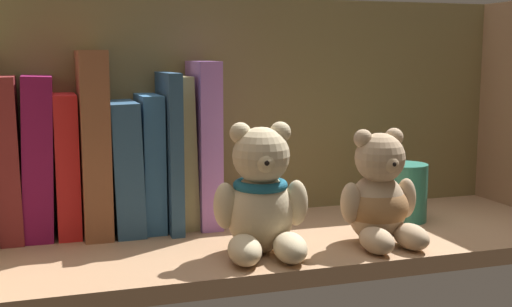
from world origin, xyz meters
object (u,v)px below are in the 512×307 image
(book_7, at_px, (148,161))
(book_9, at_px, (182,151))
(book_6, at_px, (123,165))
(book_8, at_px, (166,149))
(book_5, at_px, (93,142))
(book_4, at_px, (66,164))
(book_3, at_px, (37,156))
(book_10, at_px, (201,143))
(pillar_candle, at_px, (405,192))
(book_2, at_px, (9,158))
(teddy_bear_larger, at_px, (262,199))
(teddy_bear_smaller, at_px, (379,199))

(book_7, relative_size, book_9, 0.88)
(book_6, xyz_separation_m, book_8, (0.06, 0.00, 0.02))
(book_5, height_order, book_8, book_5)
(book_7, distance_m, book_8, 0.03)
(book_4, bearing_deg, book_3, 180.00)
(book_3, height_order, book_6, book_3)
(book_5, xyz_separation_m, book_6, (0.04, 0.00, -0.03))
(book_10, height_order, pillar_candle, book_10)
(book_3, bearing_deg, book_2, 180.00)
(book_6, height_order, teddy_bear_larger, book_6)
(book_9, height_order, book_10, book_10)
(book_6, distance_m, book_10, 0.11)
(book_9, distance_m, teddy_bear_larger, 0.18)
(book_10, bearing_deg, book_7, 180.00)
(book_3, relative_size, book_8, 0.99)
(book_8, xyz_separation_m, book_9, (0.02, 0.00, -0.00))
(book_9, relative_size, teddy_bear_smaller, 1.43)
(book_10, height_order, teddy_bear_smaller, book_10)
(book_10, distance_m, teddy_bear_larger, 0.17)
(teddy_bear_smaller, bearing_deg, book_8, 143.01)
(teddy_bear_smaller, bearing_deg, book_5, 152.09)
(book_6, bearing_deg, book_5, 180.00)
(pillar_candle, bearing_deg, book_10, 163.07)
(book_3, height_order, teddy_bear_smaller, book_3)
(pillar_candle, bearing_deg, book_7, 166.53)
(book_3, height_order, book_5, book_5)
(book_5, xyz_separation_m, teddy_bear_larger, (0.17, -0.16, -0.05))
(book_8, relative_size, book_9, 1.03)
(book_7, height_order, teddy_bear_smaller, book_7)
(book_4, xyz_separation_m, teddy_bear_larger, (0.20, -0.16, -0.02))
(book_6, bearing_deg, pillar_candle, -12.29)
(pillar_candle, bearing_deg, book_6, 167.71)
(book_3, xyz_separation_m, teddy_bear_larger, (0.24, -0.16, -0.04))
(book_4, distance_m, book_7, 0.10)
(book_8, bearing_deg, book_5, 180.00)
(book_7, height_order, pillar_candle, book_7)
(book_4, height_order, book_7, book_4)
(book_3, height_order, book_7, book_3)
(pillar_candle, bearing_deg, book_5, 168.80)
(book_6, bearing_deg, book_10, 0.00)
(book_6, xyz_separation_m, pillar_candle, (0.36, -0.08, -0.04))
(book_7, distance_m, pillar_candle, 0.34)
(book_5, relative_size, book_9, 1.17)
(book_7, xyz_separation_m, book_8, (0.02, 0.00, 0.01))
(book_6, bearing_deg, book_2, 180.00)
(book_3, bearing_deg, book_9, 0.00)
(book_10, bearing_deg, book_9, 180.00)
(book_4, relative_size, book_7, 1.01)
(book_3, distance_m, pillar_candle, 0.48)
(book_3, xyz_separation_m, book_5, (0.07, 0.00, 0.02))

